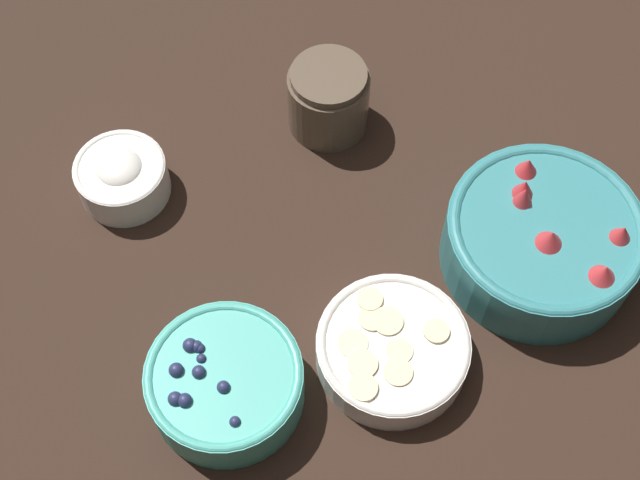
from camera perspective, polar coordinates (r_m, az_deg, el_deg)
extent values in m
plane|color=black|center=(1.00, -1.47, -2.72)|extent=(4.00, 4.00, 0.00)
cylinder|color=teal|center=(1.01, 13.93, -0.15)|extent=(0.21, 0.21, 0.07)
torus|color=teal|center=(0.98, 14.33, 0.79)|extent=(0.21, 0.21, 0.02)
cylinder|color=red|center=(0.99, 14.20, 0.47)|extent=(0.17, 0.17, 0.02)
cone|color=red|center=(0.98, 18.75, 0.40)|extent=(0.03, 0.03, 0.02)
cone|color=red|center=(0.98, 12.92, 3.22)|extent=(0.04, 0.04, 0.03)
cone|color=red|center=(1.00, 13.13, 4.59)|extent=(0.03, 0.03, 0.03)
cone|color=red|center=(0.98, 12.93, 2.73)|extent=(0.03, 0.03, 0.03)
cone|color=red|center=(0.95, 17.70, -2.02)|extent=(0.04, 0.04, 0.02)
cone|color=red|center=(0.96, 14.52, 0.08)|extent=(0.04, 0.04, 0.03)
cylinder|color=#47AD9E|center=(0.92, -6.23, -9.07)|extent=(0.16, 0.16, 0.06)
torus|color=#47AD9E|center=(0.90, -6.39, -8.48)|extent=(0.16, 0.16, 0.01)
cylinder|color=#23284C|center=(0.91, -6.33, -8.68)|extent=(0.13, 0.13, 0.02)
sphere|color=#23284C|center=(0.91, -7.70, -6.89)|extent=(0.01, 0.01, 0.01)
sphere|color=#23284C|center=(0.90, -7.77, -8.37)|extent=(0.01, 0.01, 0.01)
sphere|color=#23284C|center=(0.89, -8.66, -10.11)|extent=(0.01, 0.01, 0.01)
sphere|color=#23284C|center=(0.91, -7.91, -6.77)|extent=(0.01, 0.01, 0.01)
sphere|color=#23284C|center=(0.88, -5.47, -11.50)|extent=(0.01, 0.01, 0.01)
sphere|color=#23284C|center=(0.90, -9.19, -8.22)|extent=(0.02, 0.02, 0.02)
sphere|color=#23284C|center=(0.91, -8.32, -6.69)|extent=(0.02, 0.02, 0.02)
sphere|color=#23284C|center=(0.89, -9.26, -10.00)|extent=(0.01, 0.01, 0.01)
sphere|color=#23284C|center=(0.89, -6.20, -9.35)|extent=(0.01, 0.01, 0.01)
sphere|color=#23284C|center=(0.90, -7.61, -7.54)|extent=(0.01, 0.01, 0.01)
cylinder|color=silver|center=(0.94, 4.64, -7.07)|extent=(0.16, 0.16, 0.04)
torus|color=silver|center=(0.93, 4.72, -6.65)|extent=(0.16, 0.16, 0.01)
cylinder|color=beige|center=(0.93, 4.70, -6.79)|extent=(0.13, 0.13, 0.01)
cylinder|color=beige|center=(0.92, 5.10, -7.12)|extent=(0.03, 0.03, 0.00)
cylinder|color=beige|center=(0.94, 3.08, -4.07)|extent=(0.03, 0.03, 0.01)
cylinder|color=beige|center=(0.91, 2.75, -7.95)|extent=(0.03, 0.03, 0.01)
cylinder|color=beige|center=(0.92, 2.11, -6.65)|extent=(0.03, 0.03, 0.00)
cylinder|color=beige|center=(0.93, 4.35, -5.23)|extent=(0.03, 0.03, 0.01)
cylinder|color=beige|center=(0.93, 3.36, -5.04)|extent=(0.03, 0.03, 0.01)
cylinder|color=beige|center=(0.91, 5.01, -8.45)|extent=(0.03, 0.03, 0.01)
cylinder|color=beige|center=(0.90, 2.78, -9.43)|extent=(0.03, 0.03, 0.01)
cylinder|color=beige|center=(0.93, 7.33, -6.05)|extent=(0.03, 0.03, 0.01)
cylinder|color=white|center=(1.06, -12.51, 3.86)|extent=(0.11, 0.11, 0.05)
torus|color=white|center=(1.04, -12.74, 4.52)|extent=(0.11, 0.11, 0.01)
cylinder|color=white|center=(1.05, -12.66, 4.30)|extent=(0.08, 0.08, 0.01)
ellipsoid|color=white|center=(1.04, -12.74, 4.52)|extent=(0.05, 0.05, 0.02)
cylinder|color=brown|center=(1.08, 0.54, 8.91)|extent=(0.10, 0.10, 0.08)
cylinder|color=#512D1E|center=(1.09, 0.53, 8.71)|extent=(0.08, 0.08, 0.06)
cylinder|color=brown|center=(1.05, 0.56, 10.44)|extent=(0.09, 0.09, 0.01)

